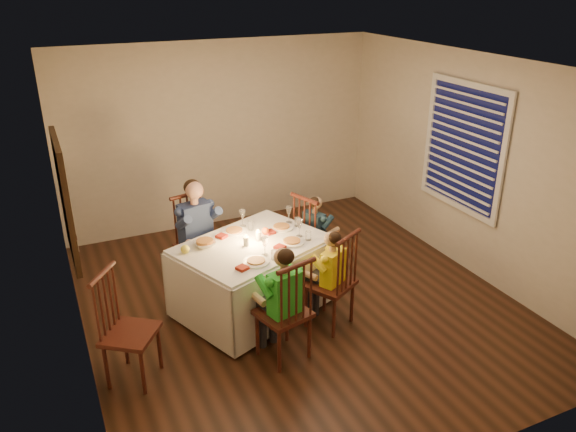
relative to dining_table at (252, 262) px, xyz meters
name	(u,v)px	position (x,y,z in m)	size (l,w,h in m)	color
ground	(298,302)	(0.50, -0.09, -0.57)	(5.00, 5.00, 0.00)	black
wall_left	(68,233)	(-1.75, -0.09, 0.73)	(0.02, 5.00, 2.60)	beige
wall_right	(469,165)	(2.75, -0.09, 0.73)	(0.02, 5.00, 2.60)	beige
wall_back	(221,135)	(0.50, 2.41, 0.73)	(4.50, 0.02, 2.60)	beige
ceiling	(300,65)	(0.50, -0.09, 2.03)	(5.00, 5.00, 0.00)	white
dining_table	(252,262)	(0.00, 0.00, 0.00)	(1.83, 1.59, 0.77)	silver
chair_adult	(201,282)	(-0.37, 0.78, -0.57)	(0.45, 0.42, 1.09)	#39180F
chair_near_left	(283,355)	(-0.05, -0.90, -0.57)	(0.45, 0.42, 1.09)	#39180F
chair_near_right	(328,323)	(0.61, -0.61, -0.57)	(0.45, 0.42, 1.09)	#39180F
chair_end	(315,276)	(0.94, 0.36, -0.57)	(0.45, 0.42, 1.09)	#39180F
chair_extra	(136,377)	(-1.40, -0.63, -0.57)	(0.45, 0.42, 1.08)	#39180F
adult	(201,282)	(-0.37, 0.78, -0.57)	(0.48, 0.44, 1.29)	navy
child_green	(283,355)	(-0.05, -0.90, -0.57)	(0.41, 0.37, 1.16)	green
child_yellow	(328,323)	(0.61, -0.61, -0.57)	(0.36, 0.33, 1.07)	yellow
child_teal	(315,276)	(0.94, 0.36, -0.57)	(0.34, 0.31, 1.04)	#1B3345
setting_adult	(234,231)	(-0.07, 0.33, 0.24)	(0.26, 0.26, 0.02)	white
setting_green	(256,262)	(-0.12, -0.42, 0.24)	(0.26, 0.26, 0.02)	white
setting_yellow	(292,242)	(0.38, -0.17, 0.24)	(0.26, 0.26, 0.02)	white
setting_teal	(282,228)	(0.43, 0.21, 0.24)	(0.26, 0.26, 0.02)	white
candle_left	(246,241)	(-0.08, -0.03, 0.28)	(0.06, 0.06, 0.10)	silver
candle_right	(258,236)	(0.09, 0.03, 0.28)	(0.06, 0.06, 0.10)	silver
squash	(185,249)	(-0.69, 0.07, 0.27)	(0.09, 0.09, 0.09)	#FFF143
orange_fruit	(265,231)	(0.21, 0.14, 0.27)	(0.08, 0.08, 0.08)	#F95C14
serving_bowl	(205,244)	(-0.47, 0.14, 0.26)	(0.22, 0.22, 0.06)	white
wall_mirror	(65,200)	(-1.72, 0.21, 0.93)	(0.06, 0.95, 1.15)	black
window_blinds	(463,147)	(2.70, 0.01, 0.93)	(0.07, 1.34, 1.54)	#0D0F37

